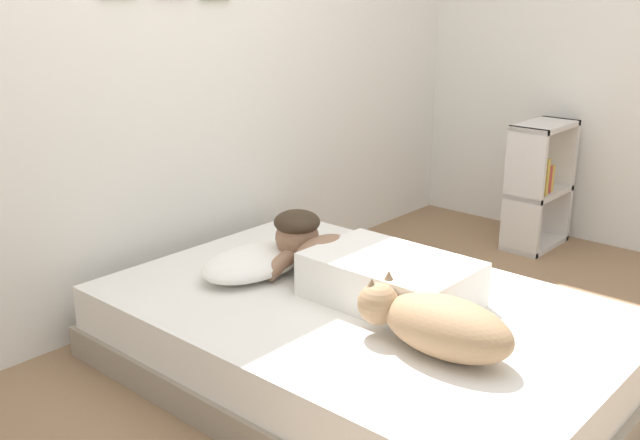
# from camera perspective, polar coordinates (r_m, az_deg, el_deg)

# --- Properties ---
(ground_plane) EXTENTS (12.80, 12.80, 0.00)m
(ground_plane) POSITION_cam_1_polar(r_m,az_deg,el_deg) (2.92, 8.23, -13.52)
(ground_plane) COLOR #8C6B4C
(back_wall) EXTENTS (4.40, 0.12, 2.50)m
(back_wall) POSITION_cam_1_polar(r_m,az_deg,el_deg) (3.52, -11.82, 13.24)
(back_wall) COLOR silver
(back_wall) RESTS_ON ground
(side_wall_right) EXTENTS (0.10, 5.85, 2.50)m
(side_wall_right) POSITION_cam_1_polar(r_m,az_deg,el_deg) (4.64, 22.55, 13.28)
(side_wall_right) COLOR silver
(side_wall_right) RESTS_ON ground
(bed) EXTENTS (1.38, 2.05, 0.32)m
(bed) POSITION_cam_1_polar(r_m,az_deg,el_deg) (2.98, 3.22, -9.23)
(bed) COLOR gray
(bed) RESTS_ON ground
(pillow) EXTENTS (0.52, 0.32, 0.11)m
(pillow) POSITION_cam_1_polar(r_m,az_deg,el_deg) (3.17, -5.17, -3.28)
(pillow) COLOR white
(pillow) RESTS_ON bed
(person_lying) EXTENTS (0.43, 0.92, 0.27)m
(person_lying) POSITION_cam_1_polar(r_m,az_deg,el_deg) (2.96, 3.34, -3.69)
(person_lying) COLOR white
(person_lying) RESTS_ON bed
(dog) EXTENTS (0.26, 0.57, 0.21)m
(dog) POSITION_cam_1_polar(r_m,az_deg,el_deg) (2.52, 9.14, -7.97)
(dog) COLOR #9E7A56
(dog) RESTS_ON bed
(coffee_cup) EXTENTS (0.12, 0.09, 0.07)m
(coffee_cup) POSITION_cam_1_polar(r_m,az_deg,el_deg) (3.30, 0.21, -2.66)
(coffee_cup) COLOR white
(coffee_cup) RESTS_ON bed
(cell_phone) EXTENTS (0.07, 0.14, 0.01)m
(cell_phone) POSITION_cam_1_polar(r_m,az_deg,el_deg) (3.03, 9.01, -5.51)
(cell_phone) COLOR black
(cell_phone) RESTS_ON bed
(bookshelf) EXTENTS (0.45, 0.24, 0.75)m
(bookshelf) POSITION_cam_1_polar(r_m,az_deg,el_deg) (4.53, 16.59, 2.65)
(bookshelf) COLOR silver
(bookshelf) RESTS_ON ground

